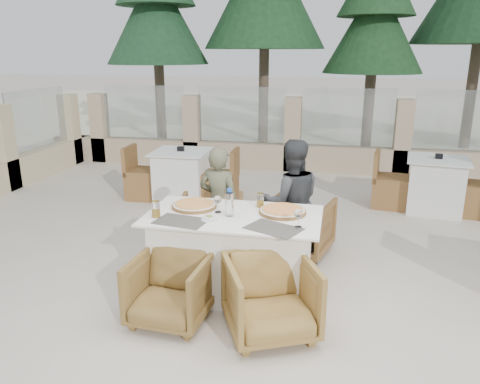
% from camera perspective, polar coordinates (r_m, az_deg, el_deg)
% --- Properties ---
extents(ground, '(80.00, 80.00, 0.00)m').
position_cam_1_polar(ground, '(4.69, 0.27, -11.28)').
color(ground, beige).
rests_on(ground, ground).
extents(sand_patch, '(30.00, 16.00, 0.01)m').
position_cam_1_polar(sand_patch, '(18.21, 9.27, 9.54)').
color(sand_patch, '#EDE6C2').
rests_on(sand_patch, ground).
extents(perimeter_wall_far, '(10.00, 0.34, 1.60)m').
position_cam_1_polar(perimeter_wall_far, '(9.01, 6.47, 7.63)').
color(perimeter_wall_far, tan).
rests_on(perimeter_wall_far, ground).
extents(pine_far_left, '(2.42, 2.42, 5.50)m').
position_cam_1_polar(pine_far_left, '(11.89, -10.09, 19.09)').
color(pine_far_left, '#1F4828').
rests_on(pine_far_left, ground).
extents(pine_mid_left, '(2.86, 2.86, 6.50)m').
position_cam_1_polar(pine_mid_left, '(11.75, 3.05, 21.78)').
color(pine_mid_left, '#1D4624').
rests_on(pine_mid_left, ground).
extents(pine_centre, '(2.20, 2.20, 5.00)m').
position_cam_1_polar(pine_centre, '(11.29, 16.01, 17.59)').
color(pine_centre, '#1E4622').
rests_on(pine_centre, ground).
extents(dining_table, '(1.60, 0.90, 0.77)m').
position_cam_1_polar(dining_table, '(4.43, -0.80, -7.49)').
color(dining_table, white).
rests_on(dining_table, ground).
extents(placemat_near_left, '(0.49, 0.37, 0.00)m').
position_cam_1_polar(placemat_near_left, '(4.16, -7.19, -3.54)').
color(placemat_near_left, '#545048').
rests_on(placemat_near_left, dining_table).
extents(placemat_near_right, '(0.53, 0.46, 0.00)m').
position_cam_1_polar(placemat_near_right, '(3.97, 4.11, -4.46)').
color(placemat_near_right, '#544F48').
rests_on(placemat_near_right, dining_table).
extents(pizza_left, '(0.43, 0.43, 0.06)m').
position_cam_1_polar(pizza_left, '(4.50, -5.59, -1.55)').
color(pizza_left, orange).
rests_on(pizza_left, dining_table).
extents(pizza_right, '(0.57, 0.57, 0.06)m').
position_cam_1_polar(pizza_right, '(4.34, 5.20, -2.24)').
color(pizza_right, orange).
rests_on(pizza_right, dining_table).
extents(water_bottle, '(0.08, 0.08, 0.26)m').
position_cam_1_polar(water_bottle, '(4.22, -1.31, -1.26)').
color(water_bottle, silver).
rests_on(water_bottle, dining_table).
extents(wine_glass_centre, '(0.10, 0.10, 0.18)m').
position_cam_1_polar(wine_glass_centre, '(4.33, -2.71, -1.35)').
color(wine_glass_centre, white).
rests_on(wine_glass_centre, dining_table).
extents(wine_glass_corner, '(0.09, 0.09, 0.18)m').
position_cam_1_polar(wine_glass_corner, '(3.98, 7.14, -3.07)').
color(wine_glass_corner, white).
rests_on(wine_glass_corner, dining_table).
extents(beer_glass_left, '(0.08, 0.08, 0.15)m').
position_cam_1_polar(beer_glass_left, '(4.28, -10.22, -2.06)').
color(beer_glass_left, gold).
rests_on(beer_glass_left, dining_table).
extents(beer_glass_right, '(0.08, 0.08, 0.14)m').
position_cam_1_polar(beer_glass_right, '(4.48, 2.49, -1.01)').
color(beer_glass_right, gold).
rests_on(beer_glass_right, dining_table).
extents(olive_dish, '(0.14, 0.14, 0.04)m').
position_cam_1_polar(olive_dish, '(4.16, -3.77, -3.15)').
color(olive_dish, silver).
rests_on(olive_dish, dining_table).
extents(armchair_far_left, '(0.83, 0.84, 0.66)m').
position_cam_1_polar(armchair_far_left, '(5.29, -3.45, -4.06)').
color(armchair_far_left, olive).
rests_on(armchair_far_left, ground).
extents(armchair_far_right, '(0.84, 0.85, 0.64)m').
position_cam_1_polar(armchair_far_right, '(5.32, 7.20, -4.15)').
color(armchair_far_right, brown).
rests_on(armchair_far_right, ground).
extents(armchair_near_left, '(0.66, 0.68, 0.58)m').
position_cam_1_polar(armchair_near_left, '(4.05, -8.52, -11.68)').
color(armchair_near_left, olive).
rests_on(armchair_near_left, ground).
extents(armchair_near_right, '(0.91, 0.92, 0.63)m').
position_cam_1_polar(armchair_near_right, '(3.84, 3.75, -12.74)').
color(armchair_near_right, olive).
rests_on(armchair_near_right, ground).
extents(diner_left, '(0.50, 0.38, 1.25)m').
position_cam_1_polar(diner_left, '(5.07, -2.57, -1.42)').
color(diner_left, '#5C5E44').
rests_on(diner_left, ground).
extents(diner_right, '(0.77, 0.67, 1.35)m').
position_cam_1_polar(diner_right, '(4.98, 6.26, -1.24)').
color(diner_right, '#393B3E').
rests_on(diner_right, ground).
extents(bg_table_a, '(1.67, 0.87, 0.77)m').
position_cam_1_polar(bg_table_a, '(7.22, -7.12, 1.98)').
color(bg_table_a, white).
rests_on(bg_table_a, ground).
extents(bg_table_b, '(1.74, 1.04, 0.77)m').
position_cam_1_polar(bg_table_b, '(7.21, 22.72, 0.78)').
color(bg_table_b, silver).
rests_on(bg_table_b, ground).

